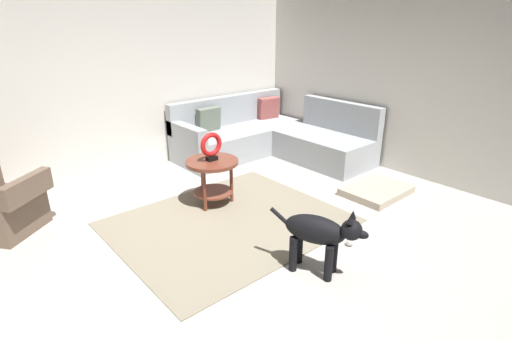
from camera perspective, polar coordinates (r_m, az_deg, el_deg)
The scene contains 10 objects.
ground_plane at distance 3.68m, azimuth 0.86°, elevation -13.02°, with size 6.00×6.00×0.10m, color #B7B2A8.
wall_back at distance 5.63m, azimuth -20.00°, elevation 13.13°, with size 6.00×0.12×2.70m, color silver.
wall_right at distance 5.51m, azimuth 24.98°, elevation 12.30°, with size 0.12×6.00×2.70m, color silver.
area_rug at distance 4.20m, azimuth -4.02°, elevation -7.55°, with size 2.30×1.90×0.01m, color gray.
sectional_couch at distance 6.13m, azimuth 2.13°, elevation 4.78°, with size 2.20×2.25×0.88m.
side_table at distance 4.46m, azimuth -6.43°, elevation 0.00°, with size 0.60×0.60×0.54m.
torus_sculpture at distance 4.37m, azimuth -6.59°, elevation 3.61°, with size 0.28×0.08×0.33m.
dog_bed_mat at distance 5.05m, azimuth 17.24°, elevation -2.83°, with size 0.80×0.60×0.09m, color #B2A38E.
dog at distance 3.29m, azimuth 9.31°, elevation -9.08°, with size 0.40×0.80×0.63m.
dog_toy_ball at distance 3.89m, azimuth 13.64°, elevation -10.19°, with size 0.07×0.07×0.07m, color silver.
Camera 1 is at (-2.04, -2.26, 2.03)m, focal length 27.27 mm.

